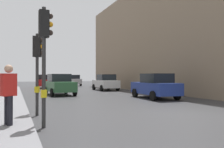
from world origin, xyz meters
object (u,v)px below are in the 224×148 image
at_px(traffic_light_near_right, 38,59).
at_px(car_silver_hatchback, 73,80).
at_px(car_red_sedan, 44,81).
at_px(pedestrian_in_red_jacket, 9,92).
at_px(car_blue_van, 155,86).
at_px(traffic_light_near_left, 45,44).
at_px(car_green_estate, 60,84).
at_px(car_white_compact, 106,82).

distance_m(traffic_light_near_right, car_silver_hatchback, 28.13).
relative_size(car_red_sedan, pedestrian_in_red_jacket, 2.44).
distance_m(car_silver_hatchback, pedestrian_in_red_jacket, 30.54).
xyz_separation_m(traffic_light_near_right, car_blue_van, (8.27, 4.00, -1.40)).
distance_m(traffic_light_near_right, traffic_light_near_left, 2.32).
distance_m(car_green_estate, car_silver_hatchback, 17.92).
bearing_deg(car_red_sedan, car_silver_hatchback, 46.83).
relative_size(traffic_light_near_left, car_blue_van, 0.87).
distance_m(car_red_sedan, car_blue_van, 18.25).
bearing_deg(car_silver_hatchback, car_green_estate, -107.07).
xyz_separation_m(traffic_light_near_left, car_green_estate, (2.62, 12.14, -1.70)).
bearing_deg(traffic_light_near_right, car_blue_van, 25.81).
bearing_deg(car_white_compact, traffic_light_near_left, -117.38).
xyz_separation_m(traffic_light_near_left, pedestrian_in_red_jacket, (-1.01, 0.05, -1.44)).
xyz_separation_m(car_blue_van, pedestrian_in_red_jacket, (-9.29, -6.25, 0.25)).
bearing_deg(car_green_estate, car_silver_hatchback, 72.93).
distance_m(car_white_compact, car_silver_hatchback, 13.09).
height_order(traffic_light_near_left, car_white_compact, traffic_light_near_left).
relative_size(car_silver_hatchback, pedestrian_in_red_jacket, 2.38).
bearing_deg(car_red_sedan, pedestrian_in_red_jacket, -98.76).
height_order(traffic_light_near_left, car_silver_hatchback, traffic_light_near_left).
relative_size(traffic_light_near_right, car_blue_van, 0.77).
height_order(car_red_sedan, car_green_estate, same).
bearing_deg(traffic_light_near_left, car_silver_hatchback, 74.92).
bearing_deg(pedestrian_in_red_jacket, traffic_light_near_left, -2.88).
height_order(traffic_light_near_right, pedestrian_in_red_jacket, traffic_light_near_right).
xyz_separation_m(car_blue_van, car_silver_hatchback, (-0.39, 22.96, 0.00)).
relative_size(car_white_compact, pedestrian_in_red_jacket, 2.39).
distance_m(traffic_light_near_right, car_white_compact, 16.28).
xyz_separation_m(car_white_compact, pedestrian_in_red_jacket, (-9.40, -16.14, 0.25)).
bearing_deg(traffic_light_near_right, car_white_compact, 58.87).
relative_size(car_blue_van, car_green_estate, 1.00).
height_order(traffic_light_near_left, car_red_sedan, traffic_light_near_left).
relative_size(traffic_light_near_left, car_silver_hatchback, 0.89).
relative_size(car_blue_van, car_silver_hatchback, 1.02).
relative_size(car_blue_van, car_white_compact, 1.01).
height_order(car_silver_hatchback, pedestrian_in_red_jacket, pedestrian_in_red_jacket).
distance_m(traffic_light_near_left, car_red_sedan, 23.86).
xyz_separation_m(car_red_sedan, car_green_estate, (0.00, -11.52, 0.00)).
xyz_separation_m(traffic_light_near_left, car_red_sedan, (2.62, 23.66, -1.70)).
relative_size(traffic_light_near_left, car_white_compact, 0.88).
distance_m(traffic_light_near_right, pedestrian_in_red_jacket, 2.72).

